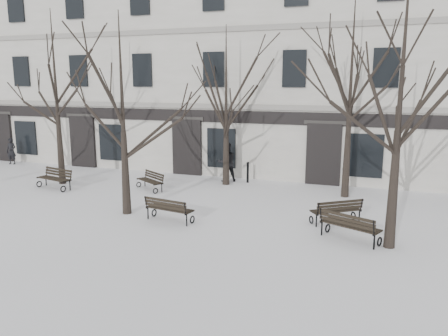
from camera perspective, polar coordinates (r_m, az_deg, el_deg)
The scene contains 16 objects.
ground at distance 14.75m, azimuth -4.97°, elevation -7.83°, with size 100.00×100.00×0.00m, color white.
building at distance 26.30m, azimuth 6.81°, elevation 12.66°, with size 40.40×10.20×11.40m.
tree_1 at distance 16.00m, azimuth -13.22°, elevation 9.86°, with size 5.05×5.05×7.21m.
tree_2 at distance 13.14m, azimuth 22.29°, elevation 11.88°, with size 5.76×5.76×8.22m.
tree_4 at distance 21.88m, azimuth -21.21°, elevation 11.03°, with size 5.63×5.63×8.04m.
tree_5 at distance 20.25m, azimuth 0.28°, elevation 10.55°, with size 5.13×5.13×7.32m.
tree_6 at distance 18.72m, azimuth 16.31°, elevation 11.92°, with size 5.80×5.80×8.29m.
bench_0 at distance 21.35m, azimuth -21.20°, elevation -1.20°, with size 1.92×1.06×0.92m.
bench_1 at distance 15.34m, azimuth -7.26°, elevation -5.27°, with size 1.81×0.90×0.87m.
bench_2 at distance 13.93m, azimuth 16.04°, elevation -7.22°, with size 1.92×1.35×0.93m.
bench_3 at distance 19.98m, azimuth -9.53°, elevation -1.58°, with size 1.65×1.32×0.81m.
bench_4 at distance 15.50m, azimuth 14.52°, elevation -5.35°, with size 1.76×1.53×0.88m.
bollard_a at distance 21.10m, azimuth 3.12°, elevation -0.46°, with size 0.13×0.13×1.02m.
bollard_b at distance 20.04m, azimuth 15.33°, elevation -1.35°, with size 0.14×0.14×1.09m.
pedestrian_a at distance 28.86m, azimuth -25.89°, elevation 0.47°, with size 0.57×0.38×1.57m, color black.
pedestrian_b at distance 21.42m, azimuth 0.34°, elevation -1.76°, with size 0.93×0.73×1.92m, color black.
Camera 1 is at (5.82, -12.68, 4.79)m, focal length 35.00 mm.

